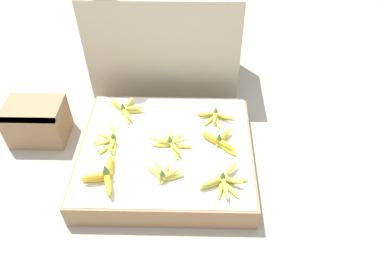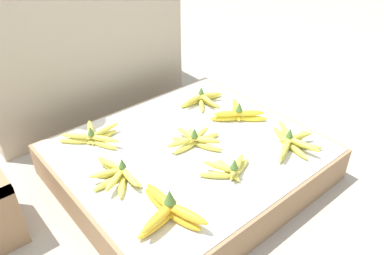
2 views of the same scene
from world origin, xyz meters
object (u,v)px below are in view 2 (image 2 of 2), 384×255
object	(u,v)px
banana_bunch_front_midright	(292,142)
banana_bunch_back_left	(93,136)
banana_bunch_back_midright	(203,99)
banana_bunch_middle_midleft	(195,139)
banana_bunch_front_left	(167,211)
banana_bunch_middle_midright	(238,113)
banana_bunch_middle_left	(116,175)
banana_bunch_front_midleft	(229,169)

from	to	relation	value
banana_bunch_front_midright	banana_bunch_back_left	distance (m)	0.80
banana_bunch_back_midright	banana_bunch_middle_midleft	bearing A→B (deg)	-137.69
banana_bunch_back_left	banana_bunch_front_left	bearing A→B (deg)	-92.97
banana_bunch_middle_midleft	banana_bunch_middle_midright	world-z (taller)	banana_bunch_middle_midright
banana_bunch_back_midright	banana_bunch_back_left	bearing A→B (deg)	173.69
banana_bunch_middle_left	banana_bunch_back_midright	distance (m)	0.64
banana_bunch_front_midleft	banana_bunch_back_left	distance (m)	0.58
banana_bunch_front_midright	banana_bunch_back_midright	size ratio (longest dim) A/B	1.09
banana_bunch_front_left	banana_bunch_front_midleft	size ratio (longest dim) A/B	1.30
banana_bunch_front_midleft	banana_bunch_middle_midright	size ratio (longest dim) A/B	1.02
banana_bunch_front_left	banana_bunch_middle_left	xyz separation A→B (m)	(-0.03, 0.26, -0.01)
banana_bunch_front_left	banana_bunch_middle_midleft	xyz separation A→B (m)	(0.33, 0.25, -0.01)
banana_bunch_front_left	banana_bunch_front_midright	xyz separation A→B (m)	(0.61, -0.01, -0.01)
banana_bunch_back_left	banana_bunch_back_midright	size ratio (longest dim) A/B	1.01
banana_bunch_front_left	banana_bunch_middle_left	world-z (taller)	banana_bunch_front_left
banana_bunch_front_midleft	banana_bunch_middle_midright	xyz separation A→B (m)	(0.30, 0.24, 0.00)
banana_bunch_middle_midleft	banana_bunch_front_left	bearing A→B (deg)	-142.75
banana_bunch_middle_midright	banana_bunch_front_left	bearing A→B (deg)	-155.79
banana_bunch_middle_left	banana_bunch_middle_midleft	size ratio (longest dim) A/B	0.94
banana_bunch_middle_left	banana_bunch_front_left	bearing A→B (deg)	-83.98
banana_bunch_middle_midright	banana_bunch_back_midright	world-z (taller)	banana_bunch_middle_midright
banana_bunch_front_midright	banana_bunch_middle_midleft	world-z (taller)	banana_bunch_front_midright
banana_bunch_middle_left	banana_bunch_back_midright	xyz separation A→B (m)	(0.60, 0.21, -0.00)
banana_bunch_middle_left	banana_bunch_middle_midright	bearing A→B (deg)	0.74
banana_bunch_front_left	banana_bunch_front_midleft	bearing A→B (deg)	4.98
banana_bunch_front_left	banana_bunch_middle_midleft	size ratio (longest dim) A/B	1.13
banana_bunch_middle_midleft	banana_bunch_back_left	world-z (taller)	banana_bunch_middle_midleft
banana_bunch_back_midright	banana_bunch_front_midleft	bearing A→B (deg)	-121.37
banana_bunch_middle_left	banana_bunch_front_midleft	bearing A→B (deg)	-35.68
banana_bunch_front_midleft	banana_bunch_front_midright	xyz separation A→B (m)	(0.31, -0.04, -0.00)
banana_bunch_middle_midleft	banana_bunch_front_midleft	bearing A→B (deg)	-96.33
banana_bunch_front_midleft	banana_bunch_back_midright	distance (m)	0.53
banana_bunch_front_left	banana_bunch_back_midright	xyz separation A→B (m)	(0.58, 0.47, -0.01)
banana_bunch_middle_midright	banana_bunch_back_left	bearing A→B (deg)	155.34
banana_bunch_front_midleft	banana_bunch_back_left	size ratio (longest dim) A/B	0.88
banana_bunch_middle_left	banana_bunch_middle_midleft	xyz separation A→B (m)	(0.35, -0.01, 0.00)
banana_bunch_back_left	banana_bunch_front_midleft	bearing A→B (deg)	-61.69
banana_bunch_front_left	banana_bunch_back_midright	world-z (taller)	banana_bunch_front_left
banana_bunch_middle_midright	banana_bunch_front_midright	bearing A→B (deg)	-87.97
banana_bunch_front_midright	banana_bunch_middle_midright	distance (m)	0.29
banana_bunch_front_left	banana_bunch_middle_midright	bearing A→B (deg)	24.21
banana_bunch_front_left	banana_bunch_front_midright	world-z (taller)	banana_bunch_front_left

